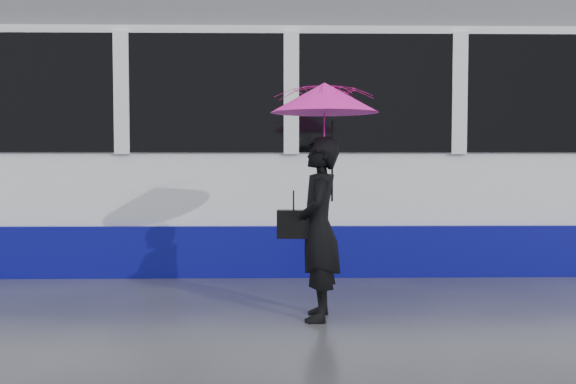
{
  "coord_description": "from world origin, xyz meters",
  "views": [
    {
      "loc": [
        0.08,
        -6.36,
        1.43
      ],
      "look_at": [
        0.2,
        -0.12,
        1.1
      ],
      "focal_mm": 40.0,
      "sensor_mm": 36.0,
      "label": 1
    }
  ],
  "objects": [
    {
      "name": "ground",
      "position": [
        0.0,
        0.0,
        0.0
      ],
      "size": [
        90.0,
        90.0,
        0.0
      ],
      "primitive_type": "plane",
      "color": "#27272C",
      "rests_on": "ground"
    },
    {
      "name": "rails",
      "position": [
        0.0,
        2.5,
        0.01
      ],
      "size": [
        34.0,
        1.51,
        0.02
      ],
      "color": "#3F3D38",
      "rests_on": "ground"
    },
    {
      "name": "tram",
      "position": [
        2.76,
        2.5,
        1.64
      ],
      "size": [
        26.0,
        2.56,
        3.35
      ],
      "color": "white",
      "rests_on": "ground"
    },
    {
      "name": "woman",
      "position": [
        0.45,
        -0.73,
        0.81
      ],
      "size": [
        0.43,
        0.62,
        1.62
      ],
      "primitive_type": "imported",
      "rotation": [
        0.0,
        0.0,
        -1.65
      ],
      "color": "black",
      "rests_on": "ground"
    },
    {
      "name": "umbrella",
      "position": [
        0.5,
        -0.73,
        1.77
      ],
      "size": [
        1.02,
        1.02,
        1.09
      ],
      "rotation": [
        0.0,
        0.0,
        -0.08
      ],
      "color": "#FD1585",
      "rests_on": "ground"
    },
    {
      "name": "handbag",
      "position": [
        0.23,
        -0.71,
        0.85
      ],
      "size": [
        0.3,
        0.15,
        0.43
      ],
      "rotation": [
        0.0,
        0.0,
        -0.08
      ],
      "color": "black",
      "rests_on": "ground"
    }
  ]
}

